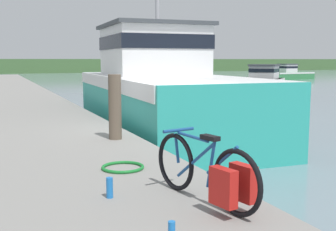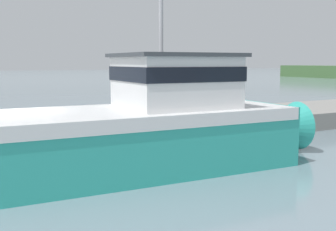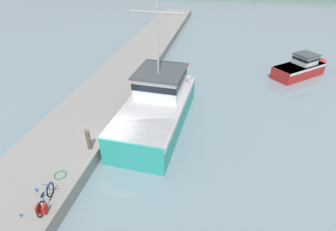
{
  "view_description": "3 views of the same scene",
  "coord_description": "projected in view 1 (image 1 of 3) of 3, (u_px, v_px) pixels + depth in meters",
  "views": [
    {
      "loc": [
        -3.59,
        -9.02,
        2.47
      ],
      "look_at": [
        0.22,
        0.01,
        1.16
      ],
      "focal_mm": 45.0,
      "sensor_mm": 36.0,
      "label": 1
    },
    {
      "loc": [
        13.42,
        -2.14,
        3.41
      ],
      "look_at": [
        0.43,
        5.25,
        1.5
      ],
      "focal_mm": 45.0,
      "sensor_mm": 36.0,
      "label": 2
    },
    {
      "loc": [
        5.63,
        -11.47,
        10.85
      ],
      "look_at": [
        2.65,
        2.66,
        1.47
      ],
      "focal_mm": 28.0,
      "sensor_mm": 36.0,
      "label": 3
    }
  ],
  "objects": [
    {
      "name": "boat_blue_far",
      "position": [
        263.0,
        84.0,
        28.47
      ],
      "size": [
        5.79,
        5.4,
        2.15
      ],
      "rotation": [
        0.0,
        0.0,
        -0.84
      ],
      "color": "#AD231E",
      "rests_on": "ground_plane"
    },
    {
      "name": "fishing_boat_main",
      "position": [
        159.0,
        90.0,
        14.16
      ],
      "size": [
        4.3,
        11.5,
        8.85
      ],
      "rotation": [
        0.0,
        0.0,
        -0.05
      ],
      "color": "teal",
      "rests_on": "ground_plane"
    },
    {
      "name": "boat_orange_near",
      "position": [
        290.0,
        74.0,
        52.68
      ],
      "size": [
        7.16,
        2.49,
        1.96
      ],
      "rotation": [
        0.0,
        0.0,
        1.66
      ],
      "color": "#337F47",
      "rests_on": "ground_plane"
    },
    {
      "name": "hose_coil",
      "position": [
        123.0,
        167.0,
        6.25
      ],
      "size": [
        0.64,
        0.64,
        0.05
      ],
      "primitive_type": "torus",
      "color": "#197A2D",
      "rests_on": "dock_pier"
    },
    {
      "name": "bicycle_touring",
      "position": [
        212.0,
        174.0,
        4.63
      ],
      "size": [
        0.64,
        1.77,
        0.78
      ],
      "rotation": [
        0.0,
        0.0,
        0.2
      ],
      "color": "black",
      "rests_on": "dock_pier"
    },
    {
      "name": "mooring_post",
      "position": [
        115.0,
        107.0,
        8.5
      ],
      "size": [
        0.26,
        0.26,
        1.32
      ],
      "primitive_type": "cylinder",
      "color": "brown",
      "rests_on": "dock_pier"
    },
    {
      "name": "dock_pier",
      "position": [
        8.0,
        160.0,
        8.6
      ],
      "size": [
        5.14,
        80.0,
        0.86
      ],
      "primitive_type": "cube",
      "color": "gray",
      "rests_on": "ground_plane"
    },
    {
      "name": "ground_plane",
      "position": [
        160.0,
        165.0,
        9.94
      ],
      "size": [
        320.0,
        320.0,
        0.0
      ],
      "primitive_type": "plane",
      "color": "gray"
    },
    {
      "name": "water_bottle_by_bike",
      "position": [
        172.0,
        231.0,
        3.74
      ],
      "size": [
        0.07,
        0.07,
        0.19
      ],
      "primitive_type": "cylinder",
      "color": "blue",
      "rests_on": "dock_pier"
    },
    {
      "name": "far_shoreline",
      "position": [
        164.0,
        65.0,
        87.63
      ],
      "size": [
        180.0,
        5.0,
        2.59
      ],
      "primitive_type": "cube",
      "color": "#426638",
      "rests_on": "ground_plane"
    },
    {
      "name": "water_bottle_on_curb",
      "position": [
        110.0,
        188.0,
        4.92
      ],
      "size": [
        0.08,
        0.08,
        0.24
      ],
      "primitive_type": "cylinder",
      "color": "blue",
      "rests_on": "dock_pier"
    }
  ]
}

